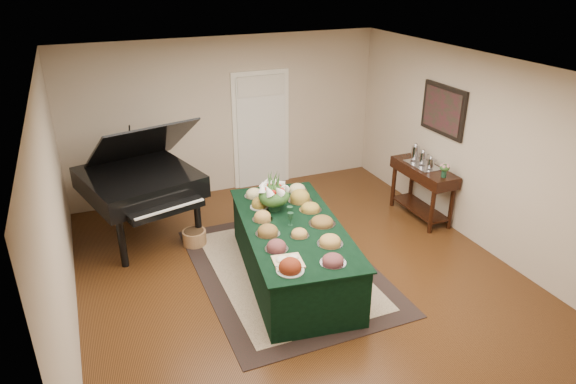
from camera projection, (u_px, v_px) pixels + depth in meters
name	position (u px, v px, depth m)	size (l,w,h in m)	color
ground	(297.00, 272.00, 6.88)	(6.00, 6.00, 0.00)	black
area_rug	(286.00, 269.00, 6.92)	(2.26, 3.17, 0.01)	black
kitchen_doorway	(261.00, 131.00, 9.16)	(1.05, 0.07, 2.10)	white
buffet_table	(292.00, 251.00, 6.62)	(1.55, 2.69, 0.77)	black
food_platters	(292.00, 219.00, 6.51)	(1.20, 2.27, 0.13)	#BABBC4
cutting_board	(288.00, 259.00, 5.66)	(0.36, 0.36, 0.10)	tan
green_goblets	(290.00, 216.00, 6.50)	(0.14, 0.24, 0.18)	#163722
floral_centerpiece	(274.00, 192.00, 6.76)	(0.43, 0.43, 0.43)	#163722
grand_piano	(140.00, 181.00, 7.40)	(1.84, 2.04, 1.79)	black
wicker_basket	(194.00, 238.00, 7.50)	(0.35, 0.35, 0.22)	#94643B
mahogany_sideboard	(423.00, 178.00, 8.09)	(0.45, 1.22, 0.87)	black
tea_service	(422.00, 158.00, 8.03)	(0.34, 0.58, 0.30)	#BABBC4
pink_bouquet	(445.00, 168.00, 7.56)	(0.17, 0.17, 0.21)	#163722
wall_painting	(443.00, 110.00, 7.72)	(0.05, 0.95, 0.75)	black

